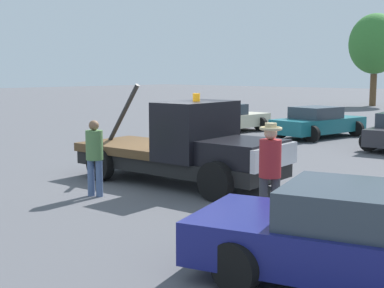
% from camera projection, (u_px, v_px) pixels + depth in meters
% --- Properties ---
extents(ground_plane, '(160.00, 160.00, 0.00)m').
position_uv_depth(ground_plane, '(178.00, 183.00, 13.67)').
color(ground_plane, '#545459').
extents(tow_truck, '(5.75, 2.51, 2.51)m').
position_uv_depth(tow_truck, '(188.00, 149.00, 13.34)').
color(tow_truck, black).
rests_on(tow_truck, ground).
extents(person_near_truck, '(0.42, 0.42, 1.89)m').
position_uv_depth(person_near_truck, '(270.00, 165.00, 9.84)').
color(person_near_truck, '#38383D').
rests_on(person_near_truck, ground).
extents(person_at_hood, '(0.39, 0.39, 1.74)m').
position_uv_depth(person_at_hood, '(94.00, 153.00, 12.07)').
color(person_at_hood, '#475B84').
rests_on(person_at_hood, ground).
extents(parked_car_cream, '(2.62, 4.78, 1.34)m').
position_uv_depth(parked_car_cream, '(224.00, 119.00, 25.04)').
color(parked_car_cream, beige).
rests_on(parked_car_cream, ground).
extents(parked_car_teal, '(2.82, 4.72, 1.34)m').
position_uv_depth(parked_car_teal, '(318.00, 123.00, 23.13)').
color(parked_car_teal, '#196670').
rests_on(parked_car_teal, ground).
extents(tree_right, '(4.28, 4.28, 7.64)m').
position_uv_depth(tree_right, '(375.00, 44.00, 44.22)').
color(tree_right, brown).
rests_on(tree_right, ground).
extents(traffic_cone, '(0.40, 0.40, 0.55)m').
position_uv_depth(traffic_cone, '(278.00, 150.00, 17.75)').
color(traffic_cone, black).
rests_on(traffic_cone, ground).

